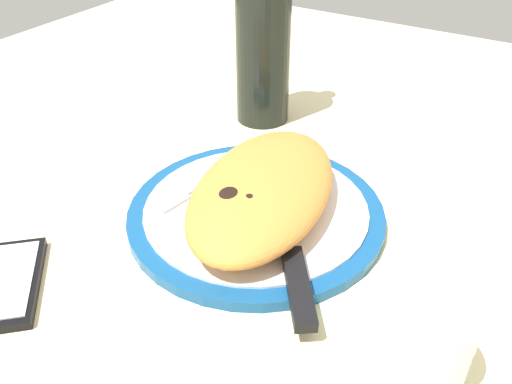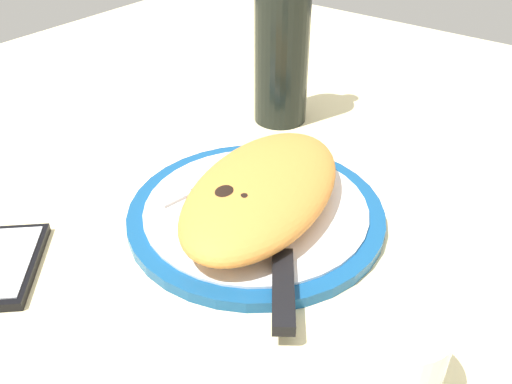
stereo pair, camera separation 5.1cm
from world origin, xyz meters
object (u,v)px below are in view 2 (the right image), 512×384
object	(u,v)px
water_glass	(396,364)
knife	(283,268)
plate	(256,213)
smartphone	(2,265)
wine_bottle	(282,39)
calzone	(263,190)
fork	(204,182)

from	to	relation	value
water_glass	knife	bearing A→B (deg)	-109.22
plate	water_glass	size ratio (longest dim) A/B	3.55
smartphone	wine_bottle	size ratio (longest dim) A/B	0.45
smartphone	wine_bottle	world-z (taller)	wine_bottle
calzone	smartphone	distance (cm)	27.43
water_glass	wine_bottle	size ratio (longest dim) A/B	0.27
water_glass	smartphone	bearing A→B (deg)	-74.15
wine_bottle	knife	bearing A→B (deg)	35.63
knife	wine_bottle	world-z (taller)	wine_bottle
knife	water_glass	bearing A→B (deg)	70.78
plate	knife	bearing A→B (deg)	50.93
calzone	wine_bottle	distance (cm)	26.26
plate	smartphone	bearing A→B (deg)	-34.24
plate	water_glass	bearing A→B (deg)	62.31
smartphone	wine_bottle	bearing A→B (deg)	176.05
smartphone	wine_bottle	xyz separation A→B (cm)	(-43.58, 3.01, 11.51)
knife	plate	bearing A→B (deg)	-129.07
knife	fork	bearing A→B (deg)	-112.78
fork	knife	size ratio (longest dim) A/B	0.82
calzone	knife	size ratio (longest dim) A/B	1.45
calzone	knife	xyz separation A→B (cm)	(6.86, 7.47, -2.09)
plate	calzone	world-z (taller)	calzone
fork	water_glass	size ratio (longest dim) A/B	1.97
knife	water_glass	size ratio (longest dim) A/B	2.40
calzone	water_glass	size ratio (longest dim) A/B	3.48
fork	smartphone	xyz separation A→B (cm)	(22.00, -7.21, -1.21)
calzone	wine_bottle	size ratio (longest dim) A/B	0.94
calzone	knife	distance (cm)	10.35
knife	wine_bottle	bearing A→B (deg)	-144.37
knife	smartphone	xyz separation A→B (cm)	(15.23, -23.33, -1.51)
calzone	water_glass	bearing A→B (deg)	61.16
water_glass	wine_bottle	world-z (taller)	wine_bottle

